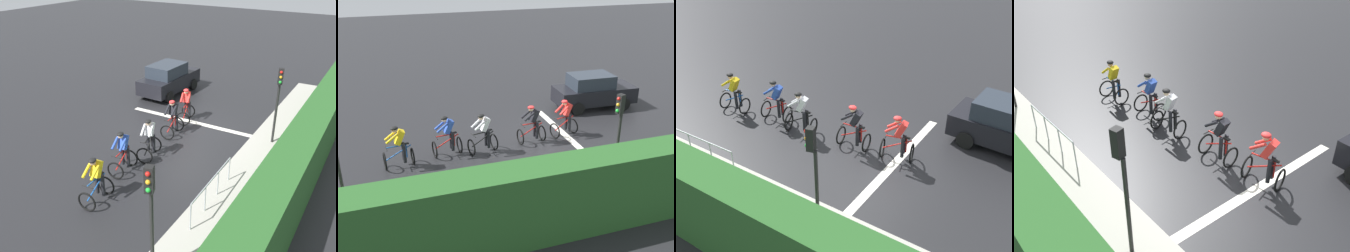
# 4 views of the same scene
# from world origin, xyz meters

# --- Properties ---
(ground_plane) EXTENTS (80.00, 80.00, 0.00)m
(ground_plane) POSITION_xyz_m (0.00, 0.00, 0.00)
(ground_plane) COLOR black
(sidewalk_kerb) EXTENTS (2.80, 22.30, 0.12)m
(sidewalk_kerb) POSITION_xyz_m (-4.25, 2.00, 0.06)
(sidewalk_kerb) COLOR #ADA89E
(sidewalk_kerb) RESTS_ON ground
(stone_wall_low) EXTENTS (0.44, 22.30, 0.47)m
(stone_wall_low) POSITION_xyz_m (-5.15, 2.00, 0.24)
(stone_wall_low) COLOR gray
(stone_wall_low) RESTS_ON ground
(road_marking_stop_line) EXTENTS (7.00, 0.30, 0.01)m
(road_marking_stop_line) POSITION_xyz_m (0.00, -0.90, 0.00)
(road_marking_stop_line) COLOR silver
(road_marking_stop_line) RESTS_ON ground
(cyclist_lead) EXTENTS (0.77, 1.13, 1.66)m
(cyclist_lead) POSITION_xyz_m (-0.11, 6.24, 0.80)
(cyclist_lead) COLOR black
(cyclist_lead) RESTS_ON ground
(cyclist_second) EXTENTS (0.80, 1.15, 1.66)m
(cyclist_second) POSITION_xyz_m (0.29, 4.35, 0.80)
(cyclist_second) COLOR black
(cyclist_second) RESTS_ON ground
(cyclist_mid) EXTENTS (0.89, 1.20, 1.66)m
(cyclist_mid) POSITION_xyz_m (0.06, 2.95, 0.80)
(cyclist_mid) COLOR black
(cyclist_mid) RESTS_ON ground
(cyclist_fourth) EXTENTS (0.76, 1.13, 1.66)m
(cyclist_fourth) POSITION_xyz_m (0.29, 0.77, 0.80)
(cyclist_fourth) COLOR black
(cyclist_fourth) RESTS_ON ground
(cyclist_trailing) EXTENTS (0.93, 1.21, 1.66)m
(cyclist_trailing) POSITION_xyz_m (0.50, -0.85, 0.80)
(cyclist_trailing) COLOR black
(cyclist_trailing) RESTS_ON ground
(traffic_light_near_crossing) EXTENTS (0.25, 0.31, 3.34)m
(traffic_light_near_crossing) POSITION_xyz_m (-3.78, -0.56, 2.22)
(traffic_light_near_crossing) COLOR black
(traffic_light_near_crossing) RESTS_ON ground
(pedestrian_railing_kerbside) EXTENTS (0.12, 3.02, 1.03)m
(pedestrian_railing_kerbside) POSITION_xyz_m (-3.35, 4.52, 0.77)
(pedestrian_railing_kerbside) COLOR #999EA3
(pedestrian_railing_kerbside) RESTS_ON ground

